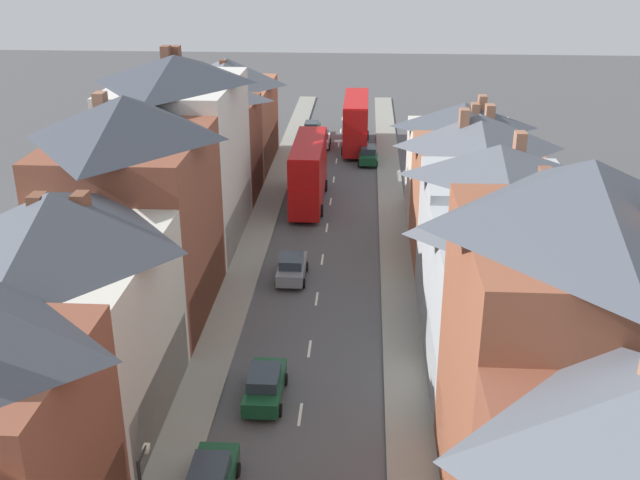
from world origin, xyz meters
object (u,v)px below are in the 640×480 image
double_decker_bus_mid_street (356,121)px  car_far_grey (292,267)px  double_decker_bus_lead (308,171)px  car_mid_black (368,154)px  car_near_silver (321,139)px  car_mid_white (265,385)px  car_parked_left_a (312,129)px

double_decker_bus_mid_street → car_far_grey: (-3.59, -32.16, -1.97)m
double_decker_bus_lead → double_decker_bus_mid_street: 17.86m
double_decker_bus_lead → car_mid_black: (4.91, 12.13, -1.96)m
double_decker_bus_lead → car_mid_black: bearing=68.0°
car_near_silver → car_far_grey: same height
car_mid_white → car_parked_left_a: bearing=91.5°
double_decker_bus_lead → car_mid_white: (0.01, -28.32, -1.97)m
car_mid_black → car_mid_white: bearing=-96.9°
double_decker_bus_lead → car_mid_white: double_decker_bus_lead is taller
double_decker_bus_lead → car_near_silver: double_decker_bus_lead is taller
double_decker_bus_lead → car_parked_left_a: (-1.29, 21.78, -1.96)m
double_decker_bus_mid_street → car_parked_left_a: double_decker_bus_mid_street is taller
car_near_silver → car_parked_left_a: bearing=107.4°
double_decker_bus_mid_street → car_near_silver: size_ratio=2.81×
car_parked_left_a → car_mid_black: size_ratio=0.97×
double_decker_bus_lead → car_parked_left_a: size_ratio=2.45×
double_decker_bus_lead → car_mid_black: 13.23m
car_parked_left_a → car_far_grey: size_ratio=1.06×
double_decker_bus_mid_street → car_mid_black: (1.31, -5.36, -1.96)m
double_decker_bus_mid_street → car_mid_black: double_decker_bus_mid_street is taller
car_near_silver → car_mid_white: bearing=-90.0°
car_parked_left_a → car_near_silver: bearing=-72.6°
double_decker_bus_mid_street → car_parked_left_a: (-4.89, 4.29, -1.96)m
car_parked_left_a → double_decker_bus_lead: bearing=-86.6°
car_mid_white → car_mid_black: bearing=83.1°
car_parked_left_a → car_far_grey: 36.48m
car_parked_left_a → car_mid_white: car_parked_left_a is taller
car_near_silver → car_mid_black: size_ratio=0.85×
car_parked_left_a → car_mid_black: (6.20, -9.66, 0.01)m
car_mid_black → double_decker_bus_mid_street: bearing=103.7°
double_decker_bus_mid_street → car_near_silver: bearing=177.8°
double_decker_bus_mid_street → car_far_grey: size_ratio=2.61×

